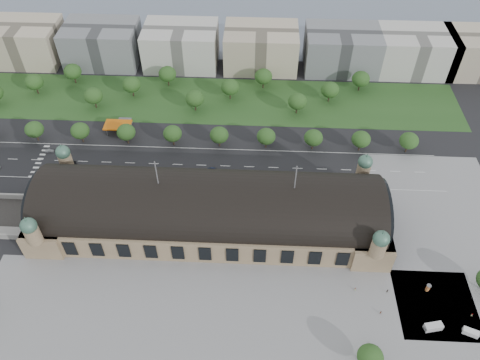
{
  "coord_description": "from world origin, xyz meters",
  "views": [
    {
      "loc": [
        19.21,
        -130.21,
        161.04
      ],
      "look_at": [
        12.45,
        14.72,
        14.0
      ],
      "focal_mm": 35.0,
      "sensor_mm": 36.0,
      "label": 1
    }
  ],
  "objects_px": {
    "petrol_station": "(122,124)",
    "traffic_car_1": "(50,151)",
    "parked_car_1": "(74,179)",
    "parked_car_6": "(178,182)",
    "traffic_car_4": "(211,169)",
    "van_south": "(470,332)",
    "parked_car_0": "(50,182)",
    "advertising_column": "(428,288)",
    "pedestrian_4": "(377,348)",
    "parked_car_3": "(139,187)",
    "bus_mid": "(196,177)",
    "pedestrian_2": "(387,291)",
    "pedestrian_1": "(381,312)",
    "parked_car_5": "(134,187)",
    "van_east": "(432,327)",
    "bus_west": "(178,172)",
    "bus_east": "(261,176)",
    "traffic_car_2": "(70,163)",
    "pedestrian_0": "(355,289)",
    "parked_car_2": "(79,185)",
    "parked_car_4": "(150,187)",
    "pedestrian_5": "(472,315)",
    "traffic_car_6": "(372,184)"
  },
  "relations": [
    {
      "from": "parked_car_4",
      "to": "pedestrian_2",
      "type": "distance_m",
      "value": 114.88
    },
    {
      "from": "parked_car_4",
      "to": "bus_mid",
      "type": "bearing_deg",
      "value": 71.12
    },
    {
      "from": "bus_mid",
      "to": "advertising_column",
      "type": "xyz_separation_m",
      "value": [
        97.34,
        -56.99,
        0.18
      ]
    },
    {
      "from": "traffic_car_4",
      "to": "bus_mid",
      "type": "bearing_deg",
      "value": -47.84
    },
    {
      "from": "traffic_car_1",
      "to": "parked_car_6",
      "type": "xyz_separation_m",
      "value": [
        69.01,
        -19.31,
        -0.06
      ]
    },
    {
      "from": "traffic_car_1",
      "to": "van_south",
      "type": "relative_size",
      "value": 0.72
    },
    {
      "from": "parked_car_5",
      "to": "pedestrian_0",
      "type": "relative_size",
      "value": 2.66
    },
    {
      "from": "traffic_car_4",
      "to": "bus_east",
      "type": "relative_size",
      "value": 0.38
    },
    {
      "from": "traffic_car_1",
      "to": "parked_car_5",
      "type": "xyz_separation_m",
      "value": [
        48.47,
        -23.31,
        -0.07
      ]
    },
    {
      "from": "parked_car_6",
      "to": "pedestrian_1",
      "type": "bearing_deg",
      "value": 32.23
    },
    {
      "from": "van_east",
      "to": "pedestrian_5",
      "type": "relative_size",
      "value": 4.55
    },
    {
      "from": "bus_east",
      "to": "traffic_car_2",
      "type": "bearing_deg",
      "value": 83.32
    },
    {
      "from": "parked_car_0",
      "to": "parked_car_3",
      "type": "xyz_separation_m",
      "value": [
        43.31,
        -1.29,
        0.08
      ]
    },
    {
      "from": "parked_car_1",
      "to": "bus_east",
      "type": "relative_size",
      "value": 0.55
    },
    {
      "from": "parked_car_2",
      "to": "parked_car_3",
      "type": "distance_m",
      "value": 28.77
    },
    {
      "from": "petrol_station",
      "to": "traffic_car_1",
      "type": "relative_size",
      "value": 3.28
    },
    {
      "from": "advertising_column",
      "to": "pedestrian_4",
      "type": "relative_size",
      "value": 1.85
    },
    {
      "from": "pedestrian_0",
      "to": "parked_car_4",
      "type": "bearing_deg",
      "value": 171.52
    },
    {
      "from": "petrol_station",
      "to": "advertising_column",
      "type": "xyz_separation_m",
      "value": [
        141.89,
        -94.14,
        -1.16
      ]
    },
    {
      "from": "traffic_car_2",
      "to": "parked_car_2",
      "type": "distance_m",
      "value": 16.98
    },
    {
      "from": "parked_car_3",
      "to": "parked_car_6",
      "type": "xyz_separation_m",
      "value": [
        18.1,
        4.0,
        -0.1
      ]
    },
    {
      "from": "traffic_car_2",
      "to": "parked_car_1",
      "type": "relative_size",
      "value": 1.01
    },
    {
      "from": "bus_mid",
      "to": "advertising_column",
      "type": "height_order",
      "value": "advertising_column"
    },
    {
      "from": "petrol_station",
      "to": "traffic_car_1",
      "type": "height_order",
      "value": "petrol_station"
    },
    {
      "from": "parked_car_6",
      "to": "advertising_column",
      "type": "bearing_deg",
      "value": 42.32
    },
    {
      "from": "van_south",
      "to": "bus_west",
      "type": "bearing_deg",
      "value": 168.21
    },
    {
      "from": "pedestrian_2",
      "to": "van_east",
      "type": "bearing_deg",
      "value": -157.0
    },
    {
      "from": "parked_car_0",
      "to": "van_south",
      "type": "xyz_separation_m",
      "value": [
        178.47,
        -68.78,
        0.49
      ]
    },
    {
      "from": "traffic_car_4",
      "to": "van_south",
      "type": "bearing_deg",
      "value": 47.56
    },
    {
      "from": "bus_mid",
      "to": "pedestrian_2",
      "type": "xyz_separation_m",
      "value": [
        81.5,
        -58.68,
        -0.68
      ]
    },
    {
      "from": "petrol_station",
      "to": "parked_car_4",
      "type": "height_order",
      "value": "petrol_station"
    },
    {
      "from": "bus_west",
      "to": "parked_car_6",
      "type": "bearing_deg",
      "value": -170.79
    },
    {
      "from": "petrol_station",
      "to": "van_east",
      "type": "xyz_separation_m",
      "value": [
        139.74,
        -110.51,
        -1.59
      ]
    },
    {
      "from": "parked_car_1",
      "to": "bus_east",
      "type": "xyz_separation_m",
      "value": [
        90.42,
        5.31,
        0.66
      ]
    },
    {
      "from": "bus_mid",
      "to": "pedestrian_1",
      "type": "relative_size",
      "value": 6.18
    },
    {
      "from": "traffic_car_6",
      "to": "pedestrian_5",
      "type": "xyz_separation_m",
      "value": [
        27.03,
        -67.61,
        -0.01
      ]
    },
    {
      "from": "bus_mid",
      "to": "traffic_car_6",
      "type": "bearing_deg",
      "value": -91.44
    },
    {
      "from": "parked_car_2",
      "to": "van_south",
      "type": "xyz_separation_m",
      "value": [
        163.92,
        -67.49,
        0.43
      ]
    },
    {
      "from": "parked_car_0",
      "to": "advertising_column",
      "type": "relative_size",
      "value": 1.16
    },
    {
      "from": "parked_car_5",
      "to": "van_east",
      "type": "xyz_separation_m",
      "value": [
        124.38,
        -66.23,
        0.72
      ]
    },
    {
      "from": "parked_car_2",
      "to": "parked_car_5",
      "type": "bearing_deg",
      "value": 63.8
    },
    {
      "from": "parked_car_4",
      "to": "bus_mid",
      "type": "xyz_separation_m",
      "value": [
        21.16,
        7.14,
        0.96
      ]
    },
    {
      "from": "parked_car_1",
      "to": "parked_car_6",
      "type": "distance_m",
      "value": 50.31
    },
    {
      "from": "bus_west",
      "to": "van_east",
      "type": "relative_size",
      "value": 1.62
    },
    {
      "from": "parked_car_1",
      "to": "van_east",
      "type": "relative_size",
      "value": 0.83
    },
    {
      "from": "parked_car_6",
      "to": "pedestrian_0",
      "type": "height_order",
      "value": "pedestrian_0"
    },
    {
      "from": "pedestrian_2",
      "to": "pedestrian_4",
      "type": "bearing_deg",
      "value": 141.71
    },
    {
      "from": "petrol_station",
      "to": "traffic_car_1",
      "type": "distance_m",
      "value": 39.26
    },
    {
      "from": "advertising_column",
      "to": "pedestrian_1",
      "type": "distance_m",
      "value": 22.81
    },
    {
      "from": "advertising_column",
      "to": "pedestrian_4",
      "type": "bearing_deg",
      "value": -133.32
    }
  ]
}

